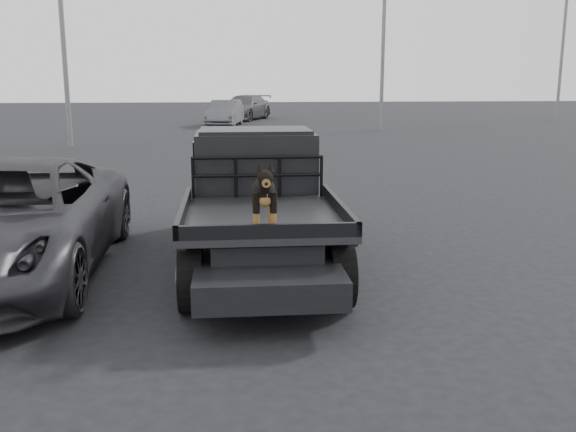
{
  "coord_description": "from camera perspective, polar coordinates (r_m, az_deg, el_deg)",
  "views": [
    {
      "loc": [
        -0.21,
        -6.96,
        2.55
      ],
      "look_at": [
        0.38,
        -0.58,
        1.15
      ],
      "focal_mm": 40.0,
      "sensor_mm": 36.0,
      "label": 1
    }
  ],
  "objects": [
    {
      "name": "ute_cab",
      "position": [
        9.53,
        -2.92,
        5.11
      ],
      "size": [
        1.72,
        1.3,
        0.88
      ],
      "primitive_type": null,
      "color": "black",
      "rests_on": "flatbed_ute"
    },
    {
      "name": "distant_car_b",
      "position": [
        39.33,
        -3.9,
        9.61
      ],
      "size": [
        3.84,
        5.43,
        1.46
      ],
      "primitive_type": "imported",
      "rotation": [
        0.0,
        0.0,
        -0.4
      ],
      "color": "#49484D",
      "rests_on": "ground"
    },
    {
      "name": "dog",
      "position": [
        6.86,
        -2.16,
        1.73
      ],
      "size": [
        0.32,
        0.6,
        0.74
      ],
      "primitive_type": null,
      "color": "black",
      "rests_on": "flatbed_ute"
    },
    {
      "name": "distant_car_a",
      "position": [
        34.29,
        -5.63,
        9.09
      ],
      "size": [
        2.09,
        4.26,
        1.35
      ],
      "primitive_type": "imported",
      "rotation": [
        0.0,
        0.0,
        -0.17
      ],
      "color": "#515157",
      "rests_on": "ground"
    },
    {
      "name": "headache_rack",
      "position": [
        8.81,
        -2.7,
        3.44
      ],
      "size": [
        1.8,
        0.08,
        0.55
      ],
      "primitive_type": null,
      "color": "black",
      "rests_on": "flatbed_ute"
    },
    {
      "name": "flatbed_ute",
      "position": [
        8.75,
        -2.59,
        -1.51
      ],
      "size": [
        2.0,
        5.4,
        0.92
      ],
      "primitive_type": null,
      "color": "black",
      "rests_on": "ground"
    },
    {
      "name": "parked_suv",
      "position": [
        8.94,
        -23.77,
        -0.4
      ],
      "size": [
        2.51,
        5.38,
        1.49
      ],
      "primitive_type": "imported",
      "rotation": [
        0.0,
        0.0,
        0.01
      ],
      "color": "#2E2D33",
      "rests_on": "ground"
    },
    {
      "name": "ground",
      "position": [
        7.41,
        -3.38,
        -7.82
      ],
      "size": [
        120.0,
        120.0,
        0.0
      ],
      "primitive_type": "plane",
      "color": "black",
      "rests_on": "ground"
    }
  ]
}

